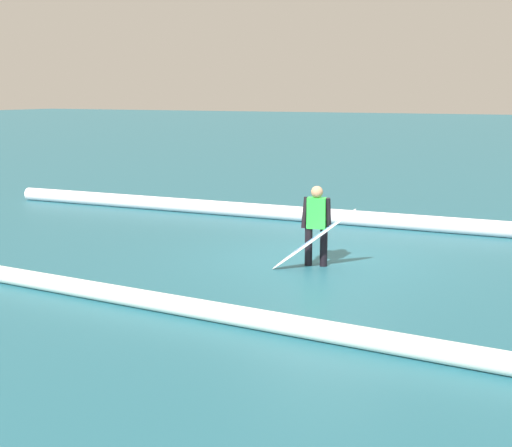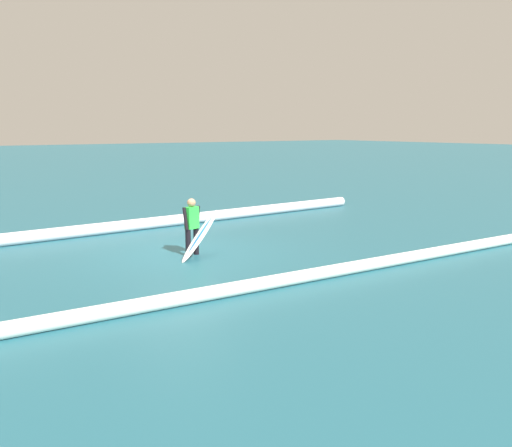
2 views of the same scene
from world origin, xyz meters
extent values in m
plane|color=#235F6F|center=(0.00, 0.00, 0.00)|extent=(194.38, 194.38, 0.00)
cylinder|color=black|center=(-0.24, 0.39, 0.35)|extent=(0.14, 0.14, 0.70)
cylinder|color=black|center=(0.03, 0.45, 0.35)|extent=(0.14, 0.14, 0.70)
cube|color=#2DD83F|center=(-0.10, 0.42, 0.99)|extent=(0.38, 0.28, 0.56)
sphere|color=tan|center=(-0.10, 0.42, 1.37)|extent=(0.22, 0.22, 0.22)
cylinder|color=black|center=(-0.31, 0.37, 0.99)|extent=(0.09, 0.17, 0.58)
cylinder|color=black|center=(0.11, 0.47, 0.99)|extent=(0.09, 0.21, 0.58)
ellipsoid|color=white|center=(-0.18, 0.72, 0.56)|extent=(1.50, 0.86, 1.16)
ellipsoid|color=blue|center=(-0.18, 0.72, 0.57)|extent=(1.16, 0.58, 0.94)
cylinder|color=white|center=(0.43, -3.72, 0.18)|extent=(20.39, 1.29, 0.37)
cylinder|color=white|center=(0.29, 4.04, 0.14)|extent=(24.54, 1.18, 0.28)
camera|label=1|loc=(-4.84, 12.17, 3.14)|focal=49.40mm
camera|label=2|loc=(6.65, 12.94, 3.27)|focal=39.19mm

